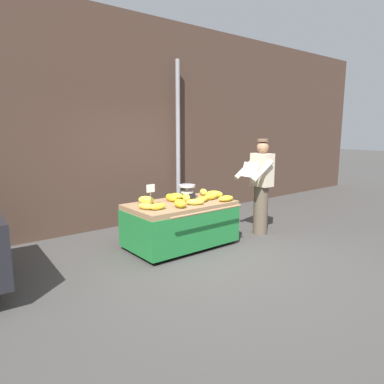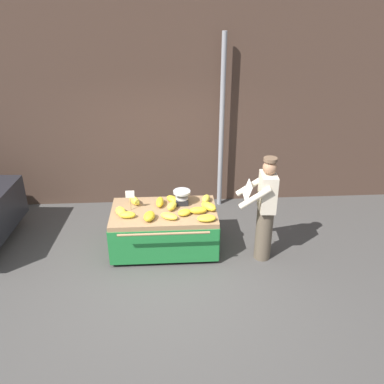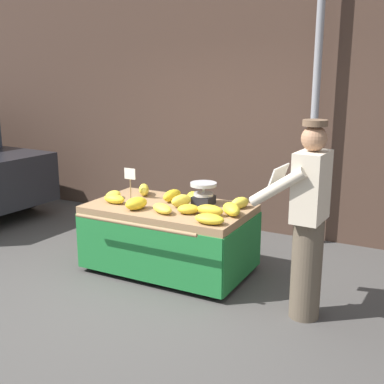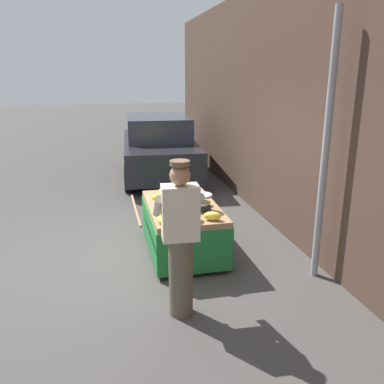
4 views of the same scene
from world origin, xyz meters
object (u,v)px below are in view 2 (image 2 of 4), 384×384
object	(u,v)px
banana_bunch_5	(198,210)
banana_bunch_6	(149,216)
banana_bunch_4	(121,211)
banana_bunch_11	(169,216)
price_sign	(130,196)
vendor_person	(265,209)
banana_bunch_0	(206,199)
banana_bunch_9	(127,215)
banana_bunch_12	(209,206)
banana_cart	(164,221)
banana_bunch_1	(134,200)
banana_bunch_8	(172,199)
banana_bunch_2	(172,206)
banana_bunch_7	(160,202)
banana_bunch_10	(207,218)
banana_bunch_3	(184,212)
weighing_scale	(182,197)
street_pole	(222,125)

from	to	relation	value
banana_bunch_5	banana_bunch_6	world-z (taller)	banana_bunch_6
banana_bunch_4	banana_bunch_5	bearing A→B (deg)	-3.06
banana_bunch_11	banana_bunch_5	bearing A→B (deg)	17.13
price_sign	vendor_person	xyz separation A→B (m)	(2.06, -0.39, -0.10)
banana_bunch_0	banana_bunch_9	bearing A→B (deg)	-160.43
banana_bunch_6	vendor_person	world-z (taller)	vendor_person
banana_bunch_6	banana_bunch_12	xyz separation A→B (m)	(0.93, 0.27, -0.00)
banana_cart	banana_bunch_1	world-z (taller)	banana_bunch_1
banana_bunch_5	banana_bunch_8	world-z (taller)	banana_bunch_5
banana_cart	banana_bunch_2	size ratio (longest dim) A/B	7.13
banana_bunch_1	banana_bunch_2	size ratio (longest dim) A/B	1.15
banana_cart	banana_bunch_5	world-z (taller)	banana_bunch_5
banana_bunch_2	banana_bunch_4	size ratio (longest dim) A/B	0.87
banana_bunch_4	banana_bunch_8	world-z (taller)	banana_bunch_8
banana_bunch_8	banana_bunch_7	bearing A→B (deg)	-148.83
banana_cart	banana_bunch_7	size ratio (longest dim) A/B	5.98
banana_cart	vendor_person	world-z (taller)	vendor_person
banana_bunch_6	banana_bunch_10	bearing A→B (deg)	-5.57
banana_bunch_12	vendor_person	xyz separation A→B (m)	(0.83, -0.32, 0.09)
banana_bunch_3	vendor_person	distance (m)	1.24
banana_bunch_0	banana_bunch_4	bearing A→B (deg)	-167.03
banana_bunch_7	banana_bunch_9	size ratio (longest dim) A/B	1.10
weighing_scale	banana_bunch_8	world-z (taller)	weighing_scale
street_pole	banana_bunch_9	distance (m)	2.54
weighing_scale	banana_bunch_11	size ratio (longest dim) A/B	0.99
street_pole	banana_bunch_10	xyz separation A→B (m)	(-0.44, -1.90, -0.86)
banana_cart	banana_bunch_8	size ratio (longest dim) A/B	7.30
price_sign	vendor_person	size ratio (longest dim) A/B	0.20
banana_bunch_2	banana_bunch_5	xyz separation A→B (m)	(0.40, -0.15, -0.01)
price_sign	banana_bunch_7	size ratio (longest dim) A/B	1.20
weighing_scale	vendor_person	xyz separation A→B (m)	(1.24, -0.55, 0.03)
banana_cart	banana_bunch_10	xyz separation A→B (m)	(0.65, -0.37, 0.25)
street_pole	banana_bunch_5	world-z (taller)	street_pole
banana_bunch_10	vendor_person	bearing A→B (deg)	2.05
banana_bunch_7	banana_bunch_11	world-z (taller)	banana_bunch_7
street_pole	banana_bunch_11	size ratio (longest dim) A/B	11.57
banana_bunch_0	banana_bunch_1	bearing A→B (deg)	179.96
banana_bunch_10	banana_bunch_3	bearing A→B (deg)	148.85
banana_bunch_1	price_sign	bearing A→B (deg)	-102.29
banana_bunch_5	banana_bunch_10	world-z (taller)	banana_bunch_5
banana_bunch_8	street_pole	bearing A→B (deg)	52.49
banana_bunch_2	banana_bunch_12	world-z (taller)	banana_bunch_2
banana_bunch_7	banana_bunch_12	world-z (taller)	banana_bunch_7
banana_bunch_12	banana_bunch_11	bearing A→B (deg)	-158.14
banana_bunch_0	banana_bunch_2	world-z (taller)	banana_bunch_2
banana_bunch_2	banana_bunch_12	distance (m)	0.58
street_pole	banana_bunch_0	world-z (taller)	street_pole
banana_bunch_2	banana_bunch_3	size ratio (longest dim) A/B	1.11
banana_bunch_1	banana_bunch_8	xyz separation A→B (m)	(0.62, 0.04, -0.01)
banana_bunch_5	banana_bunch_0	bearing A→B (deg)	67.20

